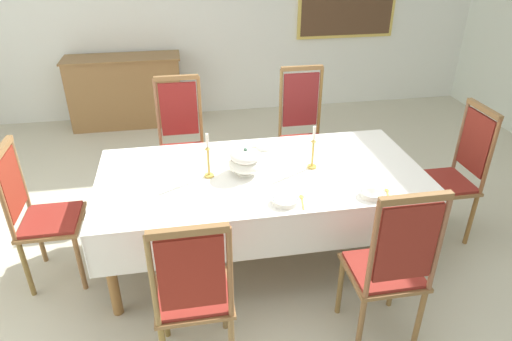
{
  "coord_description": "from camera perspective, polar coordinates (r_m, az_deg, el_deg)",
  "views": [
    {
      "loc": [
        -0.55,
        -2.98,
        2.37
      ],
      "look_at": [
        -0.05,
        -0.13,
        0.78
      ],
      "focal_mm": 31.72,
      "sensor_mm": 36.0,
      "label": 1
    }
  ],
  "objects": [
    {
      "name": "candlestick_east",
      "position": [
        3.38,
        7.19,
        2.37
      ],
      "size": [
        0.07,
        0.07,
        0.34
      ],
      "color": "gold",
      "rests_on": "tablecloth"
    },
    {
      "name": "chair_head_east",
      "position": [
        4.01,
        23.75,
        -0.21
      ],
      "size": [
        0.42,
        0.44,
        1.15
      ],
      "rotation": [
        0.0,
        0.0,
        1.57
      ],
      "color": "brown",
      "rests_on": "ground"
    },
    {
      "name": "soup_tureen",
      "position": [
        3.29,
        -1.32,
        1.17
      ],
      "size": [
        0.25,
        0.25,
        0.21
      ],
      "color": "silver",
      "rests_on": "tablecloth"
    },
    {
      "name": "chair_south_b",
      "position": [
        2.84,
        16.59,
        -11.43
      ],
      "size": [
        0.44,
        0.42,
        1.16
      ],
      "color": "olive",
      "rests_on": "ground"
    },
    {
      "name": "tablecloth",
      "position": [
        3.39,
        0.68,
        -1.32
      ],
      "size": [
        2.41,
        1.17,
        0.33
      ],
      "color": "white",
      "rests_on": "dining_table"
    },
    {
      "name": "spoon_secondary",
      "position": [
        3.22,
        16.23,
        -2.62
      ],
      "size": [
        0.06,
        0.17,
        0.01
      ],
      "rotation": [
        0.0,
        0.0,
        -0.29
      ],
      "color": "gold",
      "rests_on": "tablecloth"
    },
    {
      "name": "ground",
      "position": [
        3.86,
        0.35,
        -9.5
      ],
      "size": [
        7.23,
        6.26,
        0.04
      ],
      "primitive_type": "cube",
      "color": "beige"
    },
    {
      "name": "sideboard",
      "position": [
        6.17,
        -16.06,
        9.57
      ],
      "size": [
        1.44,
        0.48,
        0.9
      ],
      "rotation": [
        0.0,
        0.0,
        3.14
      ],
      "color": "olive",
      "rests_on": "ground"
    },
    {
      "name": "bowl_near_left",
      "position": [
        2.98,
        3.7,
        -3.79
      ],
      "size": [
        0.17,
        0.17,
        0.03
      ],
      "color": "silver",
      "rests_on": "tablecloth"
    },
    {
      "name": "dining_table",
      "position": [
        3.39,
        0.68,
        -1.27
      ],
      "size": [
        2.39,
        1.15,
        0.74
      ],
      "color": "olive",
      "rests_on": "ground"
    },
    {
      "name": "chair_head_west",
      "position": [
        3.55,
        -25.65,
        -4.83
      ],
      "size": [
        0.42,
        0.44,
        1.09
      ],
      "rotation": [
        0.0,
        0.0,
        -1.57
      ],
      "color": "olive",
      "rests_on": "ground"
    },
    {
      "name": "chair_north_b",
      "position": [
        4.4,
        5.88,
        5.03
      ],
      "size": [
        0.44,
        0.42,
        1.21
      ],
      "rotation": [
        0.0,
        0.0,
        3.14
      ],
      "color": "brown",
      "rests_on": "ground"
    },
    {
      "name": "spoon_primary",
      "position": [
        3.04,
        5.82,
        -3.54
      ],
      "size": [
        0.05,
        0.18,
        0.01
      ],
      "rotation": [
        0.0,
        0.0,
        -0.18
      ],
      "color": "gold",
      "rests_on": "tablecloth"
    },
    {
      "name": "chair_north_a",
      "position": [
        4.25,
        -9.38,
        3.76
      ],
      "size": [
        0.44,
        0.42,
        1.18
      ],
      "rotation": [
        0.0,
        0.0,
        3.14
      ],
      "color": "brown",
      "rests_on": "ground"
    },
    {
      "name": "chair_south_a",
      "position": [
        2.61,
        -7.9,
        -14.97
      ],
      "size": [
        0.44,
        0.42,
        1.1
      ],
      "color": "olive",
      "rests_on": "ground"
    },
    {
      "name": "bowl_far_left",
      "position": [
        3.71,
        1.02,
        3.21
      ],
      "size": [
        0.16,
        0.16,
        0.04
      ],
      "color": "silver",
      "rests_on": "tablecloth"
    },
    {
      "name": "candlestick_west",
      "position": [
        3.25,
        -6.04,
        1.35
      ],
      "size": [
        0.07,
        0.07,
        0.34
      ],
      "color": "gold",
      "rests_on": "tablecloth"
    },
    {
      "name": "bowl_near_right",
      "position": [
        3.15,
        14.48,
        -2.82
      ],
      "size": [
        0.17,
        0.17,
        0.04
      ],
      "color": "silver",
      "rests_on": "tablecloth"
    }
  ]
}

